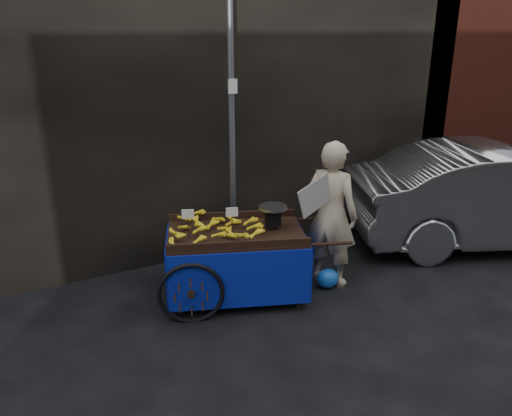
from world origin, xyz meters
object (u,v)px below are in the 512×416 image
plastic_bag (328,278)px  vendor (331,214)px  banana_cart (232,239)px  parked_car (502,195)px

plastic_bag → vendor: bearing=53.1°
banana_cart → plastic_bag: 1.35m
plastic_bag → parked_car: size_ratio=0.06×
banana_cart → parked_car: size_ratio=0.53×
vendor → plastic_bag: bearing=113.8°
vendor → plastic_bag: vendor is taller
banana_cart → parked_car: (4.26, -0.37, 0.00)m
banana_cart → vendor: size_ratio=1.30×
vendor → parked_car: size_ratio=0.41×
vendor → banana_cart: bearing=49.5°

